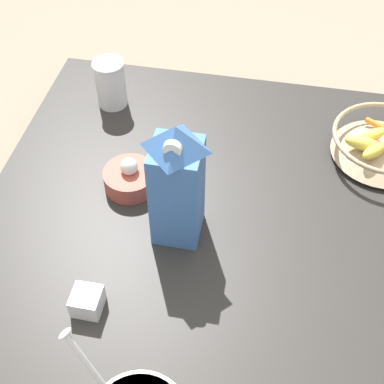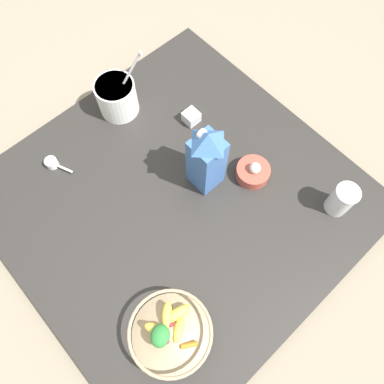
% 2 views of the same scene
% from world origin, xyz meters
% --- Properties ---
extents(ground_plane, '(6.00, 6.00, 0.00)m').
position_xyz_m(ground_plane, '(0.00, 0.00, 0.00)').
color(ground_plane, gray).
extents(countertop, '(1.03, 1.03, 0.04)m').
position_xyz_m(countertop, '(0.00, 0.00, 0.02)').
color(countertop, '#2D2B28').
rests_on(countertop, ground_plane).
extents(fruit_bowl, '(0.22, 0.22, 0.08)m').
position_xyz_m(fruit_bowl, '(0.28, 0.29, 0.08)').
color(fruit_bowl, tan).
rests_on(fruit_bowl, countertop).
extents(milk_carton, '(0.09, 0.09, 0.26)m').
position_xyz_m(milk_carton, '(-0.11, 0.01, 0.17)').
color(milk_carton, '#3D6BB2').
rests_on(milk_carton, countertop).
extents(drinking_cup, '(0.07, 0.07, 0.12)m').
position_xyz_m(drinking_cup, '(-0.34, 0.36, 0.10)').
color(drinking_cup, white).
rests_on(drinking_cup, countertop).
extents(spice_jar, '(0.05, 0.05, 0.04)m').
position_xyz_m(spice_jar, '(-0.23, -0.18, 0.06)').
color(spice_jar, silver).
rests_on(spice_jar, countertop).
extents(garlic_bowl, '(0.11, 0.11, 0.07)m').
position_xyz_m(garlic_bowl, '(-0.23, 0.10, 0.07)').
color(garlic_bowl, '#B24C3D').
rests_on(garlic_bowl, countertop).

